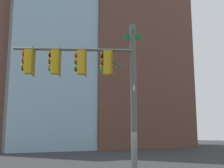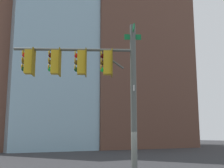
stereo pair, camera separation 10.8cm
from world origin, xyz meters
name	(u,v)px [view 1 (the left image)]	position (x,y,z in m)	size (l,w,h in m)	color
signal_pole_assembly	(93,77)	(1.07, -0.95, 4.77)	(4.80, 2.95, 7.11)	#4C514C
building_brick_nearside	(32,44)	(-7.55, -42.30, 19.06)	(21.05, 18.68, 38.13)	brown
building_brick_midblock	(128,62)	(-26.23, -38.02, 17.11)	(21.78, 15.31, 34.21)	brown
building_brick_farside	(137,79)	(-36.39, -48.80, 16.25)	(19.58, 15.40, 32.50)	brown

